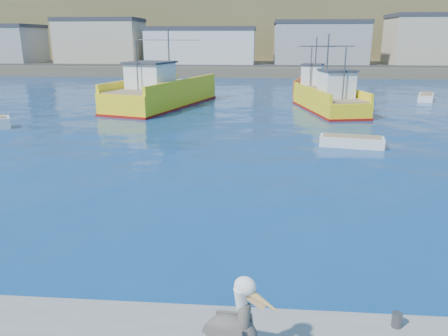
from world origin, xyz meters
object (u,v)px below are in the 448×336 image
(trawler_yellow_a, at_px, (161,93))
(trawler_yellow_b, at_px, (330,100))
(skiff_mid, at_px, (351,142))
(skiff_far, at_px, (426,98))
(pelican, at_px, (234,325))
(boat_orange, at_px, (313,85))

(trawler_yellow_a, height_order, trawler_yellow_b, trawler_yellow_a)
(skiff_mid, height_order, skiff_far, skiff_far)
(trawler_yellow_b, xyz_separation_m, pelican, (-6.15, -30.72, 0.26))
(trawler_yellow_b, height_order, skiff_far, trawler_yellow_b)
(boat_orange, distance_m, skiff_far, 11.41)
(boat_orange, height_order, skiff_mid, boat_orange)
(pelican, bearing_deg, boat_orange, 81.91)
(pelican, bearing_deg, skiff_far, 66.51)
(trawler_yellow_a, bearing_deg, trawler_yellow_b, -6.20)
(skiff_far, bearing_deg, trawler_yellow_b, -144.14)
(skiff_mid, xyz_separation_m, pelican, (-5.58, -18.28, 0.98))
(trawler_yellow_a, height_order, boat_orange, trawler_yellow_a)
(boat_orange, bearing_deg, pelican, -98.09)
(skiff_mid, distance_m, pelican, 19.13)
(trawler_yellow_a, bearing_deg, skiff_mid, -44.95)
(trawler_yellow_b, relative_size, pelican, 6.13)
(skiff_mid, relative_size, skiff_far, 0.92)
(trawler_yellow_a, distance_m, trawler_yellow_b, 14.72)
(trawler_yellow_b, xyz_separation_m, skiff_mid, (-0.58, -12.44, -0.72))
(boat_orange, height_order, pelican, boat_orange)
(boat_orange, bearing_deg, skiff_far, -21.26)
(trawler_yellow_a, bearing_deg, pelican, -75.30)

